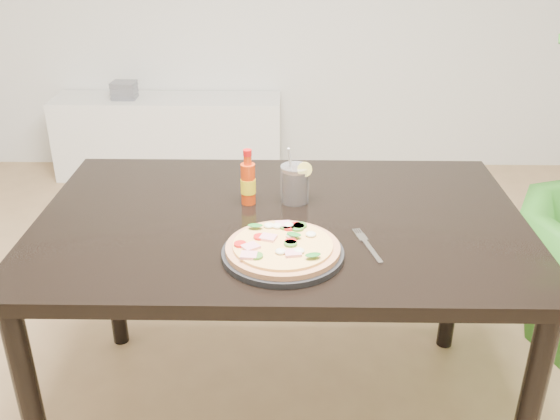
{
  "coord_description": "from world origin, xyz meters",
  "views": [
    {
      "loc": [
        -0.04,
        -1.66,
        1.55
      ],
      "look_at": [
        -0.06,
        -0.18,
        0.83
      ],
      "focal_mm": 40.0,
      "sensor_mm": 36.0,
      "label": 1
    }
  ],
  "objects_px": {
    "media_console": "(170,136)",
    "fork": "(367,244)",
    "plate": "(283,254)",
    "hot_sauce_bottle": "(248,182)",
    "cola_cup": "(295,184)",
    "dining_table": "(281,242)",
    "pizza": "(283,246)"
  },
  "relations": [
    {
      "from": "pizza",
      "to": "hot_sauce_bottle",
      "type": "relative_size",
      "value": 1.71
    },
    {
      "from": "fork",
      "to": "dining_table",
      "type": "bearing_deg",
      "value": 130.26
    },
    {
      "from": "cola_cup",
      "to": "media_console",
      "type": "bearing_deg",
      "value": 111.06
    },
    {
      "from": "plate",
      "to": "pizza",
      "type": "bearing_deg",
      "value": 97.16
    },
    {
      "from": "hot_sauce_bottle",
      "to": "media_console",
      "type": "relative_size",
      "value": 0.12
    },
    {
      "from": "dining_table",
      "to": "pizza",
      "type": "height_order",
      "value": "pizza"
    },
    {
      "from": "plate",
      "to": "cola_cup",
      "type": "distance_m",
      "value": 0.34
    },
    {
      "from": "dining_table",
      "to": "cola_cup",
      "type": "relative_size",
      "value": 7.96
    },
    {
      "from": "plate",
      "to": "cola_cup",
      "type": "xyz_separation_m",
      "value": [
        0.03,
        0.34,
        0.05
      ]
    },
    {
      "from": "dining_table",
      "to": "cola_cup",
      "type": "bearing_deg",
      "value": 69.53
    },
    {
      "from": "plate",
      "to": "cola_cup",
      "type": "height_order",
      "value": "cola_cup"
    },
    {
      "from": "pizza",
      "to": "media_console",
      "type": "relative_size",
      "value": 0.21
    },
    {
      "from": "media_console",
      "to": "fork",
      "type": "bearing_deg",
      "value": -67.14
    },
    {
      "from": "fork",
      "to": "media_console",
      "type": "relative_size",
      "value": 0.13
    },
    {
      "from": "cola_cup",
      "to": "media_console",
      "type": "distance_m",
      "value": 2.23
    },
    {
      "from": "dining_table",
      "to": "hot_sauce_bottle",
      "type": "xyz_separation_m",
      "value": [
        -0.1,
        0.09,
        0.15
      ]
    },
    {
      "from": "cola_cup",
      "to": "plate",
      "type": "bearing_deg",
      "value": -95.44
    },
    {
      "from": "dining_table",
      "to": "plate",
      "type": "height_order",
      "value": "plate"
    },
    {
      "from": "cola_cup",
      "to": "fork",
      "type": "xyz_separation_m",
      "value": [
        0.19,
        -0.27,
        -0.05
      ]
    },
    {
      "from": "hot_sauce_bottle",
      "to": "media_console",
      "type": "distance_m",
      "value": 2.21
    },
    {
      "from": "dining_table",
      "to": "hot_sauce_bottle",
      "type": "relative_size",
      "value": 8.21
    },
    {
      "from": "cola_cup",
      "to": "pizza",
      "type": "bearing_deg",
      "value": -95.56
    },
    {
      "from": "dining_table",
      "to": "media_console",
      "type": "xyz_separation_m",
      "value": [
        -0.74,
        2.13,
        -0.42
      ]
    },
    {
      "from": "plate",
      "to": "fork",
      "type": "bearing_deg",
      "value": 15.64
    },
    {
      "from": "plate",
      "to": "cola_cup",
      "type": "relative_size",
      "value": 1.77
    },
    {
      "from": "pizza",
      "to": "cola_cup",
      "type": "relative_size",
      "value": 1.66
    },
    {
      "from": "plate",
      "to": "fork",
      "type": "height_order",
      "value": "plate"
    },
    {
      "from": "cola_cup",
      "to": "media_console",
      "type": "height_order",
      "value": "cola_cup"
    },
    {
      "from": "plate",
      "to": "hot_sauce_bottle",
      "type": "distance_m",
      "value": 0.34
    },
    {
      "from": "cola_cup",
      "to": "fork",
      "type": "distance_m",
      "value": 0.34
    },
    {
      "from": "plate",
      "to": "fork",
      "type": "xyz_separation_m",
      "value": [
        0.22,
        0.06,
        -0.01
      ]
    },
    {
      "from": "cola_cup",
      "to": "fork",
      "type": "height_order",
      "value": "cola_cup"
    }
  ]
}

